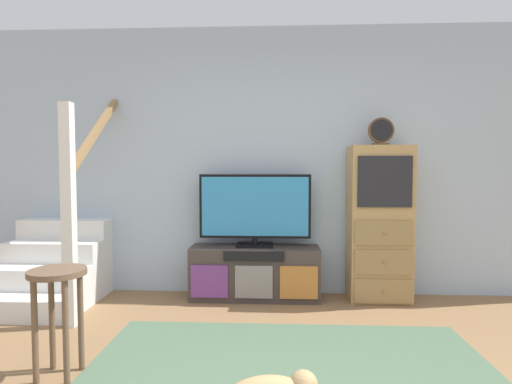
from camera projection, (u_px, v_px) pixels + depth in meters
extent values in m
cube|color=#A8BCD1|center=(285.00, 162.00, 4.27)|extent=(6.40, 0.12, 2.70)
cube|color=#4C664C|center=(291.00, 381.00, 2.49)|extent=(2.60, 1.80, 0.01)
cube|color=#423833|center=(255.00, 273.00, 4.09)|extent=(1.26, 0.36, 0.51)
cube|color=#70387F|center=(209.00, 281.00, 3.92)|extent=(0.35, 0.02, 0.31)
cube|color=gray|center=(254.00, 282.00, 3.90)|extent=(0.35, 0.02, 0.31)
cube|color=#BC7533|center=(299.00, 283.00, 3.88)|extent=(0.35, 0.02, 0.31)
cube|color=black|center=(254.00, 256.00, 3.88)|extent=(0.57, 0.02, 0.09)
cube|color=black|center=(255.00, 245.00, 4.09)|extent=(0.36, 0.22, 0.02)
cylinder|color=black|center=(255.00, 241.00, 4.09)|extent=(0.05, 0.05, 0.06)
cube|color=black|center=(255.00, 206.00, 4.07)|extent=(1.09, 0.05, 0.63)
cube|color=#338CCC|center=(255.00, 206.00, 4.04)|extent=(1.04, 0.01, 0.58)
cube|color=tan|center=(379.00, 224.00, 4.01)|extent=(0.58, 0.34, 1.50)
cube|color=#9C7949|center=(383.00, 291.00, 3.86)|extent=(0.53, 0.02, 0.23)
sphere|color=olive|center=(383.00, 292.00, 3.85)|extent=(0.03, 0.03, 0.03)
cube|color=#9C7949|center=(384.00, 262.00, 3.85)|extent=(0.53, 0.02, 0.23)
sphere|color=olive|center=(384.00, 263.00, 3.83)|extent=(0.03, 0.03, 0.03)
cube|color=#9C7949|center=(384.00, 233.00, 3.83)|extent=(0.53, 0.02, 0.23)
sphere|color=olive|center=(385.00, 233.00, 3.82)|extent=(0.03, 0.03, 0.03)
cube|color=#232328|center=(385.00, 182.00, 3.81)|extent=(0.49, 0.02, 0.47)
cube|color=#4C3823|center=(381.00, 144.00, 3.95)|extent=(0.14, 0.08, 0.02)
cylinder|color=brown|center=(381.00, 130.00, 3.94)|extent=(0.24, 0.04, 0.24)
cylinder|color=black|center=(382.00, 130.00, 3.91)|extent=(0.20, 0.01, 0.20)
cube|color=white|center=(21.00, 308.00, 3.52)|extent=(0.90, 0.26, 0.19)
cube|color=white|center=(38.00, 288.00, 3.78)|extent=(0.90, 0.26, 0.38)
cube|color=white|center=(53.00, 271.00, 4.03)|extent=(0.90, 0.26, 0.57)
cube|color=white|center=(67.00, 256.00, 4.28)|extent=(0.90, 0.26, 0.76)
cube|color=white|center=(78.00, 242.00, 4.54)|extent=(0.90, 0.26, 0.95)
cube|color=white|center=(69.00, 216.00, 3.32)|extent=(0.09, 0.09, 1.80)
cube|color=#9E7547|center=(101.00, 124.00, 3.93)|extent=(0.06, 1.33, 0.99)
cylinder|color=brown|center=(35.00, 332.00, 2.45)|extent=(0.04, 0.04, 0.63)
cylinder|color=brown|center=(66.00, 332.00, 2.44)|extent=(0.04, 0.04, 0.63)
cylinder|color=brown|center=(52.00, 320.00, 2.63)|extent=(0.04, 0.04, 0.63)
cylinder|color=brown|center=(81.00, 321.00, 2.62)|extent=(0.04, 0.04, 0.63)
cylinder|color=brown|center=(57.00, 272.00, 2.52)|extent=(0.34, 0.34, 0.03)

